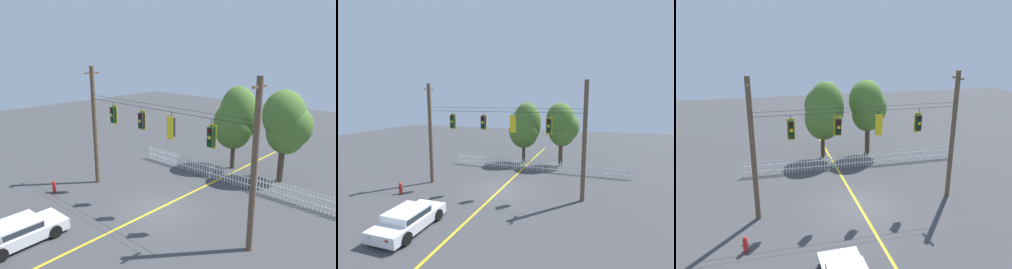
# 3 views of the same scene
# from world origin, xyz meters

# --- Properties ---
(ground) EXTENTS (80.00, 80.00, 0.00)m
(ground) POSITION_xyz_m (0.00, 0.00, 0.00)
(ground) COLOR #424244
(lane_centerline_stripe) EXTENTS (0.16, 36.00, 0.01)m
(lane_centerline_stripe) POSITION_xyz_m (0.00, 0.00, 0.00)
(lane_centerline_stripe) COLOR gold
(lane_centerline_stripe) RESTS_ON ground
(signal_support_span) EXTENTS (12.24, 1.10, 8.06)m
(signal_support_span) POSITION_xyz_m (0.00, -0.00, 4.10)
(signal_support_span) COLOR brown
(signal_support_span) RESTS_ON ground
(traffic_signal_westbound_side) EXTENTS (0.43, 0.38, 1.42)m
(traffic_signal_westbound_side) POSITION_xyz_m (-3.90, 0.01, 5.11)
(traffic_signal_westbound_side) COLOR black
(traffic_signal_northbound_secondary) EXTENTS (0.43, 0.38, 1.37)m
(traffic_signal_northbound_secondary) POSITION_xyz_m (-1.29, 0.01, 5.12)
(traffic_signal_northbound_secondary) COLOR black
(traffic_signal_eastbound_side) EXTENTS (0.43, 0.38, 1.45)m
(traffic_signal_eastbound_side) POSITION_xyz_m (1.08, -0.01, 5.10)
(traffic_signal_eastbound_side) COLOR black
(traffic_signal_southbound_primary) EXTENTS (0.43, 0.38, 1.49)m
(traffic_signal_southbound_primary) POSITION_xyz_m (3.61, 0.01, 5.03)
(traffic_signal_southbound_primary) COLOR black
(white_picket_fence) EXTENTS (16.88, 0.06, 1.10)m
(white_picket_fence) POSITION_xyz_m (1.36, 6.13, 0.55)
(white_picket_fence) COLOR white
(white_picket_fence) RESTS_ON ground
(autumn_maple_near_fence) EXTENTS (3.33, 3.48, 6.50)m
(autumn_maple_near_fence) POSITION_xyz_m (-0.42, 8.97, 4.07)
(autumn_maple_near_fence) COLOR #473828
(autumn_maple_near_fence) RESTS_ON ground
(autumn_maple_mid) EXTENTS (3.36, 2.92, 6.49)m
(autumn_maple_mid) POSITION_xyz_m (3.41, 9.14, 4.17)
(autumn_maple_mid) COLOR #473828
(autumn_maple_mid) RESTS_ON ground
(fire_hydrant) EXTENTS (0.38, 0.22, 0.83)m
(fire_hydrant) POSITION_xyz_m (-6.57, -2.99, 0.41)
(fire_hydrant) COLOR red
(fire_hydrant) RESTS_ON ground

